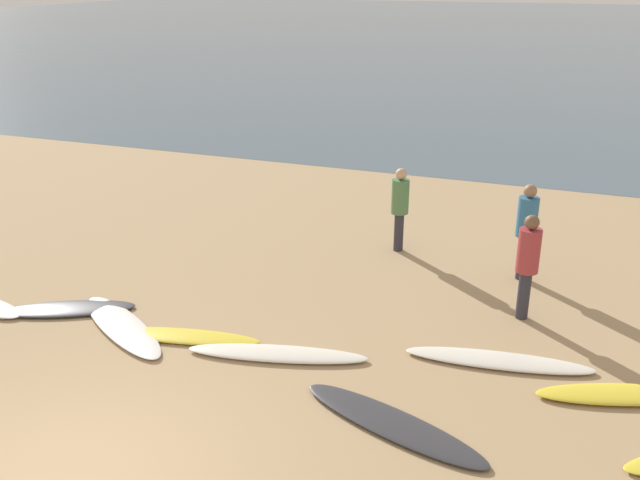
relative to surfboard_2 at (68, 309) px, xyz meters
The scene contains 12 objects.
ground_plane 7.08m from the surfboard_2, 68.20° to the left, with size 120.00×120.00×0.20m, color tan.
ocean_water 59.65m from the surfboard_2, 87.47° to the left, with size 140.00×100.00×0.01m, color #475B6B.
surfboard_2 is the anchor object (origin of this frame).
surfboard_3 1.16m from the surfboard_2, ahead, with size 2.46×0.59×0.08m, color white.
surfboard_4 2.21m from the surfboard_2, ahead, with size 2.27×0.45×0.07m, color yellow.
surfboard_5 3.70m from the surfboard_2, ahead, with size 2.56×0.47×0.09m, color silver.
surfboard_6 5.74m from the surfboard_2, 11.12° to the right, with size 2.55×0.58×0.08m, color #333338.
surfboard_7 6.68m from the surfboard_2, ahead, with size 2.57×0.50×0.09m, color silver.
surfboard_8 8.20m from the surfboard_2, ahead, with size 2.13×0.50×0.10m, color yellow.
person_0 7.24m from the surfboard_2, 18.84° to the left, with size 0.34×0.34×1.69m.
person_2 6.18m from the surfboard_2, 45.70° to the left, with size 0.33×0.33×1.63m.
person_3 7.72m from the surfboard_2, 30.10° to the left, with size 0.35×0.35×1.72m.
Camera 1 is at (4.67, -4.56, 5.12)m, focal length 39.53 mm.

